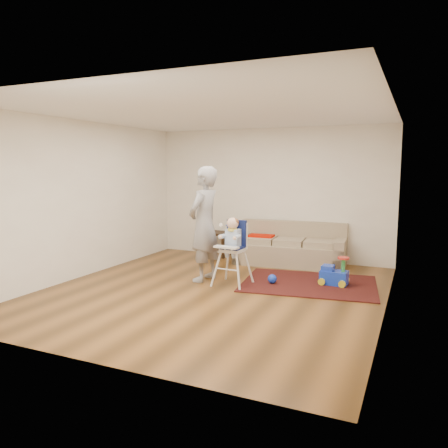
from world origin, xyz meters
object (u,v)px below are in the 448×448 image
at_px(adult, 204,224).
at_px(high_chair, 233,252).
at_px(toy_ball, 272,279).
at_px(ride_on_toy, 334,270).
at_px(side_table, 218,244).
at_px(sofa, 290,244).

bearing_deg(adult, high_chair, 87.70).
bearing_deg(toy_ball, adult, -169.22).
xyz_separation_m(ride_on_toy, high_chair, (-1.52, -0.64, 0.29)).
distance_m(side_table, toy_ball, 2.52).
bearing_deg(high_chair, sofa, 80.29).
relative_size(side_table, ride_on_toy, 1.11).
xyz_separation_m(ride_on_toy, adult, (-2.06, -0.57, 0.71)).
height_order(high_chair, adult, adult).
bearing_deg(side_table, adult, -71.25).
relative_size(side_table, toy_ball, 3.49).
bearing_deg(sofa, ride_on_toy, -52.40).
bearing_deg(side_table, high_chair, -59.25).
bearing_deg(sofa, high_chair, -107.54).
distance_m(toy_ball, high_chair, 0.79).
bearing_deg(adult, toy_ball, 106.37).
bearing_deg(ride_on_toy, side_table, 155.54).
distance_m(sofa, toy_ball, 1.60).
relative_size(high_chair, adult, 0.58).
relative_size(side_table, adult, 0.27).
relative_size(sofa, ride_on_toy, 4.67).
height_order(sofa, side_table, sofa).
distance_m(sofa, side_table, 1.68).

